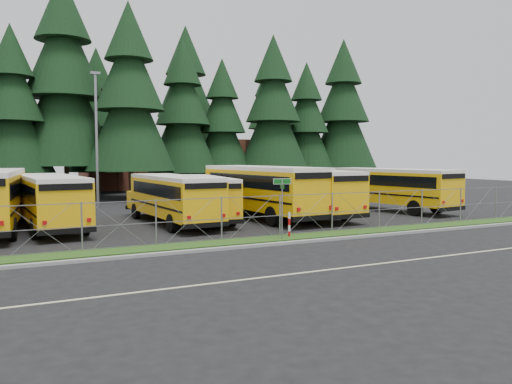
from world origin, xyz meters
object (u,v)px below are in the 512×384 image
(bus_1, at_px, (50,202))
(bus_4, at_px, (201,199))
(striped_bollard, at_px, (289,225))
(bus_5, at_px, (259,192))
(bus_3, at_px, (172,200))
(street_sign, at_px, (282,196))
(bus_6, at_px, (298,193))
(bus_east, at_px, (387,190))
(light_standard, at_px, (96,134))

(bus_1, distance_m, bus_4, 8.30)
(striped_bollard, bearing_deg, bus_4, 101.94)
(bus_5, bearing_deg, bus_3, 178.64)
(bus_3, bearing_deg, street_sign, -71.48)
(bus_6, relative_size, bus_east, 1.01)
(bus_5, distance_m, street_sign, 8.22)
(bus_6, bearing_deg, bus_5, 170.81)
(bus_5, bearing_deg, bus_4, 170.50)
(street_sign, relative_size, striped_bollard, 2.34)
(bus_6, distance_m, light_standard, 16.42)
(bus_5, xyz_separation_m, light_standard, (-7.90, 11.63, 3.89))
(bus_4, xyz_separation_m, street_sign, (1.00, -8.06, 0.71))
(bus_5, height_order, light_standard, light_standard)
(street_sign, bearing_deg, bus_1, 138.21)
(bus_3, distance_m, bus_6, 8.27)
(striped_bollard, bearing_deg, bus_5, 74.49)
(bus_5, xyz_separation_m, bus_east, (10.20, 0.05, -0.13))
(bus_3, height_order, bus_5, bus_5)
(bus_3, bearing_deg, striped_bollard, -66.18)
(bus_6, xyz_separation_m, striped_bollard, (-4.67, -7.04, -0.90))
(bus_5, bearing_deg, striped_bollard, -110.40)
(bus_3, bearing_deg, bus_5, 0.14)
(bus_4, bearing_deg, light_standard, 117.47)
(bus_1, distance_m, bus_5, 11.97)
(bus_3, relative_size, bus_6, 0.92)
(bus_6, distance_m, striped_bollard, 8.49)
(bus_4, bearing_deg, bus_east, 5.96)
(bus_1, relative_size, striped_bollard, 9.00)
(bus_3, distance_m, bus_5, 5.66)
(bus_4, relative_size, bus_6, 0.88)
(bus_1, relative_size, bus_3, 1.03)
(bus_6, distance_m, bus_east, 7.58)
(bus_4, height_order, striped_bollard, bus_4)
(bus_3, distance_m, bus_4, 2.09)
(bus_5, height_order, bus_east, bus_5)
(bus_1, xyz_separation_m, street_sign, (9.30, -8.31, 0.62))
(bus_4, relative_size, bus_east, 0.89)
(bus_3, relative_size, striped_bollard, 8.75)
(street_sign, bearing_deg, bus_5, 71.11)
(bus_3, bearing_deg, bus_1, 168.56)
(bus_3, relative_size, bus_5, 0.86)
(bus_1, bearing_deg, street_sign, -46.39)
(bus_east, bearing_deg, bus_6, 173.96)
(bus_1, height_order, street_sign, bus_1)
(bus_4, bearing_deg, bus_5, 2.36)
(bus_1, relative_size, bus_6, 0.95)
(bus_5, bearing_deg, bus_east, -4.60)
(bus_5, distance_m, bus_east, 10.20)
(bus_5, height_order, bus_6, bus_5)
(bus_3, height_order, street_sign, street_sign)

